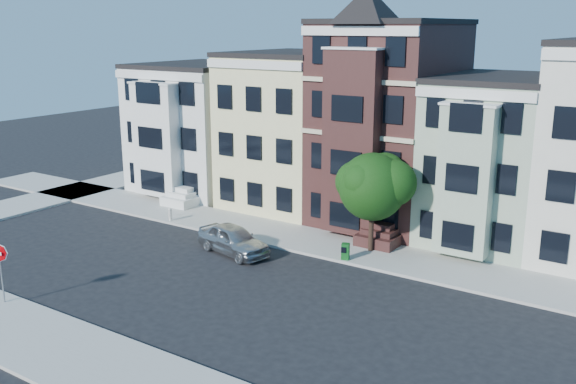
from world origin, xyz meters
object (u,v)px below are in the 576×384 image
Objects in this scene: newspaper_box at (345,251)px; fire_hydrant at (170,215)px; parked_car at (233,239)px; stop_sign at (1,269)px; street_tree at (372,191)px.

newspaper_box reaches higher than fire_hydrant.
parked_car is 11.64m from stop_sign.
fire_hydrant is at bearing -171.39° from street_tree.
parked_car reaches higher than newspaper_box.
fire_hydrant is (-12.39, 0.00, -0.11)m from newspaper_box.
newspaper_box is 1.35× the size of fire_hydrant.
fire_hydrant is at bearing 98.33° from stop_sign.
street_tree is 7.61× the size of newspaper_box.
parked_car is 1.51× the size of stop_sign.
newspaper_box is (5.68, 2.17, -0.20)m from parked_car.
parked_car is at bearing -146.20° from street_tree.
stop_sign is at bearing 171.79° from parked_car.
street_tree is 10.31× the size of fire_hydrant.
street_tree is at bearing 52.66° from stop_sign.
street_tree reaches higher than newspaper_box.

